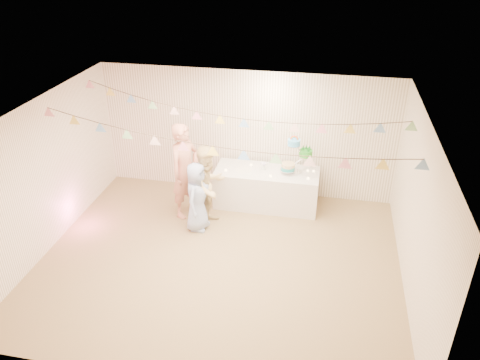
% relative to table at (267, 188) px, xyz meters
% --- Properties ---
extents(floor, '(6.00, 6.00, 0.00)m').
position_rel_table_xyz_m(floor, '(-0.51, -1.97, -0.38)').
color(floor, olive).
rests_on(floor, ground).
extents(ceiling, '(6.00, 6.00, 0.00)m').
position_rel_table_xyz_m(ceiling, '(-0.51, -1.97, 2.22)').
color(ceiling, silver).
rests_on(ceiling, ground).
extents(back_wall, '(6.00, 6.00, 0.00)m').
position_rel_table_xyz_m(back_wall, '(-0.51, 0.53, 0.92)').
color(back_wall, white).
rests_on(back_wall, ground).
extents(front_wall, '(6.00, 6.00, 0.00)m').
position_rel_table_xyz_m(front_wall, '(-0.51, -4.47, 0.92)').
color(front_wall, white).
rests_on(front_wall, ground).
extents(left_wall, '(5.00, 5.00, 0.00)m').
position_rel_table_xyz_m(left_wall, '(-3.51, -1.97, 0.92)').
color(left_wall, white).
rests_on(left_wall, ground).
extents(right_wall, '(5.00, 5.00, 0.00)m').
position_rel_table_xyz_m(right_wall, '(2.49, -1.97, 0.92)').
color(right_wall, white).
rests_on(right_wall, ground).
extents(table, '(2.04, 0.82, 0.77)m').
position_rel_table_xyz_m(table, '(0.00, 0.00, 0.00)').
color(table, silver).
rests_on(table, floor).
extents(cake_stand, '(0.65, 0.38, 0.72)m').
position_rel_table_xyz_m(cake_stand, '(0.55, 0.05, 0.73)').
color(cake_stand, silver).
rests_on(cake_stand, table).
extents(cake_bottom, '(0.31, 0.31, 0.15)m').
position_rel_table_xyz_m(cake_bottom, '(0.40, -0.01, 0.45)').
color(cake_bottom, teal).
rests_on(cake_bottom, cake_stand).
extents(cake_middle, '(0.27, 0.27, 0.22)m').
position_rel_table_xyz_m(cake_middle, '(0.73, 0.14, 0.72)').
color(cake_middle, '#239620').
rests_on(cake_middle, cake_stand).
extents(cake_top_tier, '(0.25, 0.25, 0.19)m').
position_rel_table_xyz_m(cake_top_tier, '(0.49, 0.02, 0.99)').
color(cake_top_tier, '#4CAEF1').
rests_on(cake_top_tier, cake_stand).
extents(platter, '(0.34, 0.34, 0.02)m').
position_rel_table_xyz_m(platter, '(-0.46, -0.05, 0.38)').
color(platter, white).
rests_on(platter, table).
extents(posy, '(0.14, 0.14, 0.16)m').
position_rel_table_xyz_m(posy, '(-0.08, 0.05, 0.45)').
color(posy, white).
rests_on(posy, table).
extents(person_adult_a, '(0.70, 0.81, 1.88)m').
position_rel_table_xyz_m(person_adult_a, '(-1.47, -0.64, 0.56)').
color(person_adult_a, tan).
rests_on(person_adult_a, floor).
extents(person_adult_b, '(0.92, 0.98, 1.59)m').
position_rel_table_xyz_m(person_adult_b, '(-0.96, -0.89, 0.41)').
color(person_adult_b, '#DFC489').
rests_on(person_adult_b, floor).
extents(person_child, '(0.50, 0.70, 1.34)m').
position_rel_table_xyz_m(person_child, '(-1.12, -1.08, 0.29)').
color(person_child, '#97ABD7').
rests_on(person_child, floor).
extents(bunting_back, '(5.60, 1.10, 0.40)m').
position_rel_table_xyz_m(bunting_back, '(-0.51, -0.87, 1.97)').
color(bunting_back, pink).
rests_on(bunting_back, ceiling).
extents(bunting_front, '(5.60, 0.90, 0.36)m').
position_rel_table_xyz_m(bunting_front, '(-0.51, -2.17, 1.94)').
color(bunting_front, '#72A5E5').
rests_on(bunting_front, ceiling).
extents(tealight_0, '(0.04, 0.04, 0.03)m').
position_rel_table_xyz_m(tealight_0, '(-0.80, -0.15, 0.40)').
color(tealight_0, '#FFD88C').
rests_on(tealight_0, table).
extents(tealight_1, '(0.04, 0.04, 0.03)m').
position_rel_table_xyz_m(tealight_1, '(-0.35, 0.18, 0.40)').
color(tealight_1, '#FFD88C').
rests_on(tealight_1, table).
extents(tealight_2, '(0.04, 0.04, 0.03)m').
position_rel_table_xyz_m(tealight_2, '(0.10, -0.22, 0.40)').
color(tealight_2, '#FFD88C').
rests_on(tealight_2, table).
extents(tealight_3, '(0.04, 0.04, 0.03)m').
position_rel_table_xyz_m(tealight_3, '(0.35, 0.22, 0.40)').
color(tealight_3, '#FFD88C').
rests_on(tealight_3, table).
extents(tealight_4, '(0.04, 0.04, 0.03)m').
position_rel_table_xyz_m(tealight_4, '(0.82, -0.18, 0.40)').
color(tealight_4, '#FFD88C').
rests_on(tealight_4, table).
extents(tealight_5, '(0.04, 0.04, 0.03)m').
position_rel_table_xyz_m(tealight_5, '(0.90, 0.15, 0.40)').
color(tealight_5, '#FFD88C').
rests_on(tealight_5, table).
extents(tealight_6, '(0.04, 0.04, 0.03)m').
position_rel_table_xyz_m(tealight_6, '(0.78, 0.15, 0.40)').
color(tealight_6, '#FFD88C').
rests_on(tealight_6, table).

